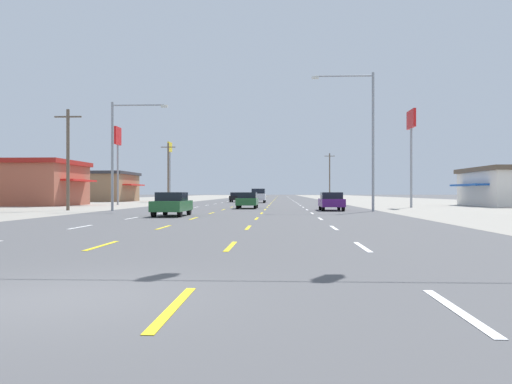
{
  "coord_description": "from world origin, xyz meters",
  "views": [
    {
      "loc": [
        3.1,
        -7.06,
        1.45
      ],
      "look_at": [
        -0.24,
        62.92,
        1.51
      ],
      "focal_mm": 37.03,
      "sensor_mm": 36.0,
      "label": 1
    }
  ],
  "objects_px": {
    "sedan_far_right_near": "(331,201)",
    "pole_sign_left_row_1": "(118,145)",
    "pole_sign_right_row_1": "(411,131)",
    "streetlight_left_row_0": "(119,146)",
    "suv_center_turn_midfar": "(259,195)",
    "sedan_inner_left_nearest": "(172,204)",
    "streetlight_right_row_0": "(367,131)",
    "sedan_inner_left_far": "(236,197)",
    "sedan_center_turn_mid": "(247,200)",
    "sedan_inner_left_farther": "(254,195)",
    "pole_sign_left_row_2": "(170,156)"
  },
  "relations": [
    {
      "from": "sedan_inner_left_far",
      "to": "streetlight_left_row_0",
      "type": "distance_m",
      "value": 39.55
    },
    {
      "from": "sedan_inner_left_far",
      "to": "sedan_inner_left_nearest",
      "type": "bearing_deg",
      "value": -89.87
    },
    {
      "from": "sedan_far_right_near",
      "to": "suv_center_turn_midfar",
      "type": "height_order",
      "value": "suv_center_turn_midfar"
    },
    {
      "from": "sedan_far_right_near",
      "to": "streetlight_right_row_0",
      "type": "height_order",
      "value": "streetlight_right_row_0"
    },
    {
      "from": "sedan_far_right_near",
      "to": "pole_sign_right_row_1",
      "type": "bearing_deg",
      "value": 45.13
    },
    {
      "from": "pole_sign_left_row_2",
      "to": "pole_sign_right_row_1",
      "type": "relative_size",
      "value": 1.0
    },
    {
      "from": "streetlight_left_row_0",
      "to": "streetlight_right_row_0",
      "type": "relative_size",
      "value": 0.8
    },
    {
      "from": "suv_center_turn_midfar",
      "to": "pole_sign_left_row_1",
      "type": "relative_size",
      "value": 0.54
    },
    {
      "from": "sedan_inner_left_nearest",
      "to": "sedan_inner_left_far",
      "type": "height_order",
      "value": "same"
    },
    {
      "from": "suv_center_turn_midfar",
      "to": "sedan_center_turn_mid",
      "type": "bearing_deg",
      "value": -89.69
    },
    {
      "from": "sedan_center_turn_mid",
      "to": "pole_sign_left_row_1",
      "type": "bearing_deg",
      "value": 140.15
    },
    {
      "from": "sedan_inner_left_farther",
      "to": "sedan_inner_left_far",
      "type": "bearing_deg",
      "value": -90.29
    },
    {
      "from": "sedan_inner_left_far",
      "to": "pole_sign_right_row_1",
      "type": "height_order",
      "value": "pole_sign_right_row_1"
    },
    {
      "from": "sedan_inner_left_farther",
      "to": "pole_sign_left_row_1",
      "type": "bearing_deg",
      "value": -100.74
    },
    {
      "from": "suv_center_turn_midfar",
      "to": "streetlight_right_row_0",
      "type": "height_order",
      "value": "streetlight_right_row_0"
    },
    {
      "from": "pole_sign_left_row_2",
      "to": "pole_sign_right_row_1",
      "type": "bearing_deg",
      "value": -46.09
    },
    {
      "from": "pole_sign_right_row_1",
      "to": "pole_sign_left_row_2",
      "type": "bearing_deg",
      "value": 133.91
    },
    {
      "from": "sedan_inner_left_far",
      "to": "pole_sign_right_row_1",
      "type": "relative_size",
      "value": 0.48
    },
    {
      "from": "sedan_inner_left_far",
      "to": "pole_sign_right_row_1",
      "type": "distance_m",
      "value": 35.15
    },
    {
      "from": "pole_sign_right_row_1",
      "to": "streetlight_left_row_0",
      "type": "xyz_separation_m",
      "value": [
        -25.14,
        -10.17,
        -2.26
      ]
    },
    {
      "from": "suv_center_turn_midfar",
      "to": "pole_sign_left_row_1",
      "type": "height_order",
      "value": "pole_sign_left_row_1"
    },
    {
      "from": "sedan_inner_left_far",
      "to": "streetlight_right_row_0",
      "type": "bearing_deg",
      "value": -71.03
    },
    {
      "from": "streetlight_left_row_0",
      "to": "suv_center_turn_midfar",
      "type": "bearing_deg",
      "value": 74.12
    },
    {
      "from": "suv_center_turn_midfar",
      "to": "sedan_inner_left_far",
      "type": "xyz_separation_m",
      "value": [
        -3.6,
        5.34,
        -0.27
      ]
    },
    {
      "from": "streetlight_right_row_0",
      "to": "sedan_inner_left_far",
      "type": "bearing_deg",
      "value": 108.97
    },
    {
      "from": "sedan_inner_left_nearest",
      "to": "sedan_inner_left_far",
      "type": "bearing_deg",
      "value": 90.13
    },
    {
      "from": "sedan_center_turn_mid",
      "to": "streetlight_right_row_0",
      "type": "xyz_separation_m",
      "value": [
        9.61,
        -6.71,
        5.44
      ]
    },
    {
      "from": "sedan_inner_left_nearest",
      "to": "sedan_inner_left_farther",
      "type": "height_order",
      "value": "same"
    },
    {
      "from": "sedan_far_right_near",
      "to": "streetlight_right_row_0",
      "type": "distance_m",
      "value": 6.25
    },
    {
      "from": "sedan_far_right_near",
      "to": "sedan_inner_left_farther",
      "type": "xyz_separation_m",
      "value": [
        -10.58,
        84.87,
        0.0
      ]
    },
    {
      "from": "sedan_center_turn_mid",
      "to": "streetlight_left_row_0",
      "type": "relative_size",
      "value": 0.53
    },
    {
      "from": "suv_center_turn_midfar",
      "to": "pole_sign_right_row_1",
      "type": "height_order",
      "value": "pole_sign_right_row_1"
    },
    {
      "from": "streetlight_right_row_0",
      "to": "streetlight_left_row_0",
      "type": "bearing_deg",
      "value": 180.0
    },
    {
      "from": "sedan_far_right_near",
      "to": "streetlight_left_row_0",
      "type": "xyz_separation_m",
      "value": [
        -16.75,
        -1.75,
        4.31
      ]
    },
    {
      "from": "pole_sign_left_row_2",
      "to": "streetlight_left_row_0",
      "type": "xyz_separation_m",
      "value": [
        4.74,
        -41.21,
        -2.09
      ]
    },
    {
      "from": "sedan_center_turn_mid",
      "to": "streetlight_right_row_0",
      "type": "relative_size",
      "value": 0.42
    },
    {
      "from": "sedan_inner_left_nearest",
      "to": "pole_sign_right_row_1",
      "type": "bearing_deg",
      "value": 44.76
    },
    {
      "from": "pole_sign_left_row_1",
      "to": "sedan_inner_left_nearest",
      "type": "bearing_deg",
      "value": -66.68
    },
    {
      "from": "sedan_inner_left_farther",
      "to": "streetlight_left_row_0",
      "type": "height_order",
      "value": "streetlight_left_row_0"
    },
    {
      "from": "sedan_far_right_near",
      "to": "sedan_inner_left_farther",
      "type": "relative_size",
      "value": 1.0
    },
    {
      "from": "sedan_far_right_near",
      "to": "pole_sign_left_row_1",
      "type": "relative_size",
      "value": 0.49
    },
    {
      "from": "sedan_far_right_near",
      "to": "pole_sign_left_row_2",
      "type": "height_order",
      "value": "pole_sign_left_row_2"
    },
    {
      "from": "sedan_inner_left_farther",
      "to": "sedan_center_turn_mid",
      "type": "bearing_deg",
      "value": -87.49
    },
    {
      "from": "sedan_center_turn_mid",
      "to": "sedan_inner_left_far",
      "type": "relative_size",
      "value": 1.0
    },
    {
      "from": "sedan_center_turn_mid",
      "to": "pole_sign_left_row_2",
      "type": "bearing_deg",
      "value": 112.69
    },
    {
      "from": "sedan_far_right_near",
      "to": "streetlight_right_row_0",
      "type": "xyz_separation_m",
      "value": [
        2.54,
        -1.75,
        5.44
      ]
    },
    {
      "from": "streetlight_left_row_0",
      "to": "sedan_far_right_near",
      "type": "bearing_deg",
      "value": 5.96
    },
    {
      "from": "sedan_far_right_near",
      "to": "pole_sign_right_row_1",
      "type": "xyz_separation_m",
      "value": [
        8.39,
        8.42,
        6.57
      ]
    },
    {
      "from": "sedan_inner_left_farther",
      "to": "streetlight_left_row_0",
      "type": "xyz_separation_m",
      "value": [
        -6.17,
        -86.62,
        4.31
      ]
    },
    {
      "from": "sedan_far_right_near",
      "to": "sedan_inner_left_far",
      "type": "relative_size",
      "value": 1.0
    }
  ]
}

